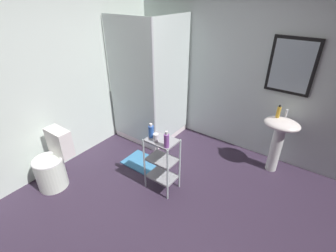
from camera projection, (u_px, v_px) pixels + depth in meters
name	position (u px, v px, depth m)	size (l,w,h in m)	color
ground_plane	(167.00, 212.00, 2.89)	(4.20, 4.20, 0.02)	#35283B
wall_back	(242.00, 70.00, 3.56)	(4.20, 0.14, 2.50)	silver
wall_left	(54.00, 80.00, 3.21)	(0.10, 4.20, 2.50)	silver
shower_stall	(152.00, 112.00, 4.13)	(0.92, 0.92, 2.00)	white
pedestal_sink	(279.00, 135.00, 3.28)	(0.46, 0.37, 0.81)	white
sink_faucet	(286.00, 113.00, 3.22)	(0.03, 0.03, 0.10)	silver
toilet	(53.00, 165.00, 3.14)	(0.37, 0.49, 0.76)	white
storage_cart	(162.00, 160.00, 3.02)	(0.38, 0.28, 0.74)	silver
hand_soap_bottle	(278.00, 112.00, 3.19)	(0.05, 0.05, 0.18)	gold
conditioner_bottle_purple	(167.00, 140.00, 2.70)	(0.06, 0.06, 0.20)	#894DA1
shampoo_bottle_blue	(151.00, 131.00, 2.89)	(0.07, 0.07, 0.18)	#2C59B5
rinse_cup	(156.00, 138.00, 2.83)	(0.07, 0.07, 0.10)	silver
bath_mat	(144.00, 163.00, 3.66)	(0.60, 0.40, 0.02)	teal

